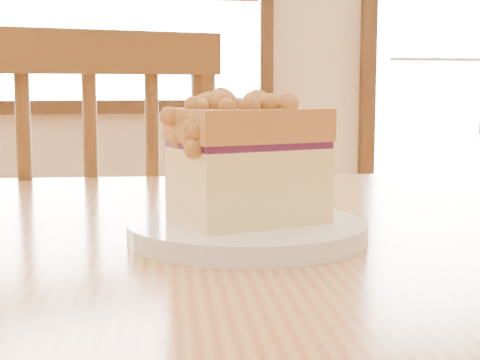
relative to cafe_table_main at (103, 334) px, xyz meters
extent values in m
cube|color=#3E2811|center=(0.27, 3.69, 0.11)|extent=(1.76, 0.06, 0.08)
cube|color=white|center=(2.27, 3.71, 0.45)|extent=(0.90, 0.02, 2.20)
cube|color=#3E2811|center=(1.78, 3.69, 0.45)|extent=(0.09, 0.06, 2.20)
cylinder|color=#B2B2B7|center=(2.27, 3.68, 0.40)|extent=(0.72, 0.03, 0.03)
cube|color=tan|center=(0.00, 0.00, 0.08)|extent=(1.25, 0.91, 0.04)
cube|color=#5A3418|center=(-0.04, 0.60, -0.18)|extent=(0.52, 0.52, 0.04)
cylinder|color=#5A3418|center=(0.17, 0.44, 0.06)|extent=(0.04, 0.04, 0.48)
cube|color=#5A3418|center=(0.00, 0.40, 0.28)|extent=(0.40, 0.13, 0.06)
cylinder|color=#5A3418|center=(0.09, 0.42, 0.05)|extent=(0.02, 0.02, 0.42)
cylinder|color=#5A3418|center=(0.00, 0.40, 0.05)|extent=(0.02, 0.02, 0.42)
cylinder|color=#5A3418|center=(-0.09, 0.38, 0.05)|extent=(0.02, 0.02, 0.42)
cylinder|color=white|center=(0.12, -0.08, 0.11)|extent=(0.21, 0.21, 0.02)
cylinder|color=white|center=(0.12, -0.08, 0.11)|extent=(0.14, 0.14, 0.01)
cube|color=#F6E58B|center=(0.12, -0.08, 0.15)|extent=(0.13, 0.11, 0.06)
cube|color=#431336|center=(0.12, -0.08, 0.18)|extent=(0.13, 0.11, 0.01)
cube|color=#B66F39|center=(0.12, -0.08, 0.20)|extent=(0.14, 0.12, 0.03)
sphere|color=#B66F39|center=(0.11, -0.09, 0.22)|extent=(0.02, 0.02, 0.02)
sphere|color=#B66F39|center=(0.15, -0.10, 0.22)|extent=(0.02, 0.02, 0.02)
sphere|color=#B66F39|center=(0.11, -0.10, 0.22)|extent=(0.02, 0.02, 0.02)
sphere|color=#B66F39|center=(0.17, -0.11, 0.22)|extent=(0.02, 0.02, 0.02)
sphere|color=#B66F39|center=(0.13, -0.09, 0.22)|extent=(0.02, 0.02, 0.02)
sphere|color=#B66F39|center=(0.16, -0.08, 0.22)|extent=(0.02, 0.02, 0.02)
sphere|color=#B66F39|center=(0.15, -0.09, 0.22)|extent=(0.02, 0.02, 0.02)
sphere|color=#B66F39|center=(0.13, -0.10, 0.22)|extent=(0.02, 0.02, 0.02)
sphere|color=#B66F39|center=(0.08, -0.10, 0.22)|extent=(0.02, 0.02, 0.02)
sphere|color=#B66F39|center=(0.14, -0.11, 0.22)|extent=(0.02, 0.02, 0.02)
sphere|color=#B66F39|center=(0.16, -0.08, 0.22)|extent=(0.02, 0.02, 0.02)
sphere|color=#B66F39|center=(0.15, -0.05, 0.22)|extent=(0.01, 0.01, 0.01)
sphere|color=#B66F39|center=(0.16, -0.05, 0.22)|extent=(0.01, 0.01, 0.01)
sphere|color=#B66F39|center=(0.09, -0.07, 0.22)|extent=(0.01, 0.01, 0.01)
sphere|color=#B66F39|center=(0.09, -0.06, 0.22)|extent=(0.02, 0.02, 0.02)
sphere|color=#B66F39|center=(0.10, -0.10, 0.22)|extent=(0.02, 0.02, 0.02)
sphere|color=#B66F39|center=(0.12, -0.06, 0.22)|extent=(0.01, 0.01, 0.01)
sphere|color=#B66F39|center=(0.12, -0.08, 0.22)|extent=(0.02, 0.02, 0.02)
sphere|color=#B66F39|center=(0.06, -0.08, 0.18)|extent=(0.01, 0.01, 0.01)
sphere|color=#B66F39|center=(0.07, -0.10, 0.20)|extent=(0.01, 0.01, 0.01)
sphere|color=#B66F39|center=(0.06, -0.10, 0.18)|extent=(0.02, 0.02, 0.02)
sphere|color=#B66F39|center=(0.06, -0.09, 0.17)|extent=(0.01, 0.01, 0.01)
sphere|color=#B66F39|center=(0.07, -0.11, 0.19)|extent=(0.01, 0.01, 0.01)
sphere|color=#B66F39|center=(0.06, -0.10, 0.17)|extent=(0.01, 0.01, 0.01)
camera|label=1|loc=(-0.02, -0.68, 0.23)|focal=55.00mm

